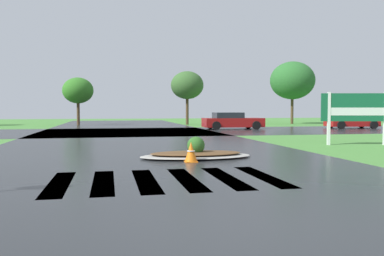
# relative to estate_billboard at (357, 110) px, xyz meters

# --- Properties ---
(ground_plane) EXTENTS (120.00, 120.00, 0.10)m
(ground_plane) POSITION_rel_estate_billboard_xyz_m (-9.22, -11.01, -1.57)
(ground_plane) COLOR #478438
(asphalt_roadway) EXTENTS (11.78, 80.00, 0.01)m
(asphalt_roadway) POSITION_rel_estate_billboard_xyz_m (-9.22, -1.01, -1.52)
(asphalt_roadway) COLOR #232628
(asphalt_roadway) RESTS_ON ground
(asphalt_cross_road) EXTENTS (90.00, 10.60, 0.01)m
(asphalt_cross_road) POSITION_rel_estate_billboard_xyz_m (-9.22, 11.99, -1.52)
(asphalt_cross_road) COLOR #232628
(asphalt_cross_road) RESTS_ON ground
(crosswalk_stripes) EXTENTS (4.95, 3.03, 0.01)m
(crosswalk_stripes) POSITION_rel_estate_billboard_xyz_m (-9.22, -6.74, -1.52)
(crosswalk_stripes) COLOR white
(crosswalk_stripes) RESTS_ON ground
(estate_billboard) EXTENTS (3.02, 0.76, 2.28)m
(estate_billboard) POSITION_rel_estate_billboard_xyz_m (0.00, 0.00, 0.00)
(estate_billboard) COLOR white
(estate_billboard) RESTS_ON ground
(median_island) EXTENTS (3.57, 1.73, 0.68)m
(median_island) POSITION_rel_estate_billboard_xyz_m (-7.74, -3.00, -1.39)
(median_island) COLOR #9E9B93
(median_island) RESTS_ON ground
(car_dark_suv) EXTENTS (4.11, 2.26, 1.34)m
(car_dark_suv) POSITION_rel_estate_billboard_xyz_m (8.60, 13.48, -0.91)
(car_dark_suv) COLOR maroon
(car_dark_suv) RESTS_ON ground
(car_silver_hatch) EXTENTS (4.60, 2.15, 1.28)m
(car_silver_hatch) POSITION_rel_estate_billboard_xyz_m (-1.16, 14.17, -0.91)
(car_silver_hatch) COLOR maroon
(car_silver_hatch) RESTS_ON ground
(traffic_cone) EXTENTS (0.38, 0.38, 0.59)m
(traffic_cone) POSITION_rel_estate_billboard_xyz_m (-8.10, -3.98, -1.24)
(traffic_cone) COLOR orange
(traffic_cone) RESTS_ON ground
(background_treeline) EXTENTS (46.09, 5.55, 6.44)m
(background_treeline) POSITION_rel_estate_billboard_xyz_m (-9.67, 23.33, 2.43)
(background_treeline) COLOR #4C3823
(background_treeline) RESTS_ON ground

